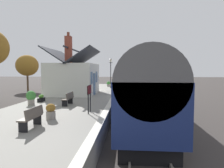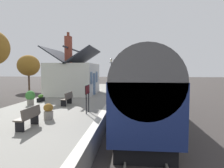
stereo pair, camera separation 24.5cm
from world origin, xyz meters
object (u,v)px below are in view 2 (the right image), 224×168
at_px(planter_edge_far, 41,98).
at_px(planter_bench_left, 109,84).
at_px(planter_by_door, 82,84).
at_px(train, 137,85).
at_px(planter_under_sign, 30,97).
at_px(planter_edge_near, 48,111).
at_px(lamp_post_platform, 111,68).
at_px(station_sign_board, 87,92).
at_px(bench_by_lamp, 67,98).
at_px(tree_behind_building, 29,66).
at_px(station_building, 74,78).
at_px(bench_mid_platform, 29,117).

bearing_deg(planter_edge_far, planter_bench_left, -15.11).
distance_m(planter_by_door, planter_bench_left, 4.17).
relative_size(train, planter_under_sign, 18.40).
bearing_deg(train, planter_by_door, 33.84).
distance_m(planter_edge_near, lamp_post_platform, 16.89).
bearing_deg(station_sign_board, bench_by_lamp, 39.94).
bearing_deg(tree_behind_building, station_building, -135.96).
relative_size(planter_under_sign, lamp_post_platform, 0.25).
bearing_deg(planter_edge_near, planter_under_sign, 37.92).
distance_m(planter_edge_far, station_sign_board, 5.78).
bearing_deg(tree_behind_building, planter_under_sign, -151.38).
distance_m(bench_mid_platform, planter_edge_far, 7.15).
bearing_deg(planter_edge_near, planter_edge_far, 28.84).
distance_m(planter_by_door, planter_edge_far, 11.54).
bearing_deg(planter_bench_left, bench_mid_platform, 176.86).
height_order(bench_by_lamp, lamp_post_platform, lamp_post_platform).
bearing_deg(planter_bench_left, station_sign_board, -177.81).
xyz_separation_m(planter_by_door, planter_under_sign, (-12.96, 0.47, -0.02)).
height_order(planter_under_sign, lamp_post_platform, lamp_post_platform).
bearing_deg(planter_edge_near, planter_bench_left, -2.77).
bearing_deg(station_sign_board, planter_bench_left, 2.19).
bearing_deg(bench_mid_platform, tree_behind_building, 28.35).
bearing_deg(train, bench_by_lamp, 116.00).
relative_size(planter_by_door, planter_bench_left, 1.37).
bearing_deg(lamp_post_platform, station_building, 154.02).
height_order(bench_by_lamp, tree_behind_building, tree_behind_building).
bearing_deg(tree_behind_building, station_sign_board, -144.46).
xyz_separation_m(bench_by_lamp, planter_by_door, (12.81, 2.12, 0.09)).
xyz_separation_m(bench_mid_platform, station_sign_board, (3.07, -1.80, 0.71)).
xyz_separation_m(lamp_post_platform, tree_behind_building, (4.71, 14.00, 0.40)).
distance_m(train, planter_bench_left, 13.39).
xyz_separation_m(planter_edge_far, planter_bench_left, (13.97, -3.77, 0.14)).
relative_size(bench_mid_platform, tree_behind_building, 0.24).
bearing_deg(train, tree_behind_building, 48.51).
xyz_separation_m(bench_by_lamp, bench_mid_platform, (-5.37, -0.12, 0.00)).
distance_m(bench_mid_platform, planter_under_sign, 5.88).
height_order(bench_by_lamp, planter_under_sign, planter_under_sign).
height_order(station_building, bench_mid_platform, station_building).
bearing_deg(bench_by_lamp, tree_behind_building, 34.92).
relative_size(bench_mid_platform, planter_under_sign, 1.44).
relative_size(train, planter_by_door, 17.05).
height_order(station_building, planter_under_sign, station_building).
distance_m(lamp_post_platform, station_sign_board, 15.15).
xyz_separation_m(station_building, planter_edge_near, (-10.17, -1.70, -1.26)).
xyz_separation_m(planter_by_door, tree_behind_building, (4.67, 10.08, 2.57)).
bearing_deg(lamp_post_platform, planter_bench_left, 12.38).
height_order(bench_by_lamp, planter_edge_far, bench_by_lamp).
bearing_deg(tree_behind_building, lamp_post_platform, -108.59).
height_order(bench_mid_platform, planter_by_door, planter_by_door).
relative_size(planter_by_door, planter_edge_far, 1.45).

